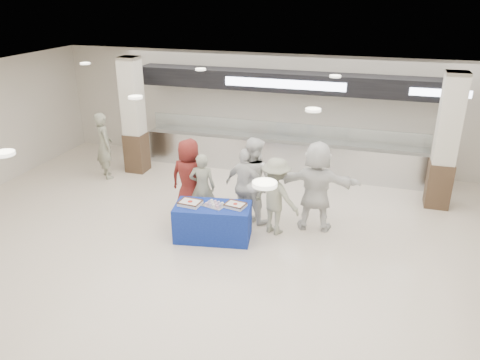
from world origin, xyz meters
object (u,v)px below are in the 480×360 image
(display_table, at_px, (213,222))
(sheet_cake_right, at_px, (235,205))
(civilian_maroon, at_px, (189,178))
(cupcake_tray, at_px, (214,204))
(civilian_white, at_px, (316,186))
(sheet_cake_left, at_px, (190,203))
(chef_short, at_px, (246,186))
(chef_tall, at_px, (253,179))
(soldier_a, at_px, (202,187))
(soldier_b, at_px, (276,196))
(soldier_bg, at_px, (104,145))

(display_table, bearing_deg, sheet_cake_right, 0.93)
(display_table, distance_m, civilian_maroon, 1.34)
(cupcake_tray, bearing_deg, civilian_white, 28.69)
(cupcake_tray, distance_m, civilian_white, 2.19)
(sheet_cake_left, distance_m, chef_short, 1.35)
(cupcake_tray, height_order, civilian_white, civilian_white)
(sheet_cake_left, height_order, civilian_white, civilian_white)
(civilian_maroon, height_order, chef_tall, chef_tall)
(civilian_maroon, height_order, civilian_white, civilian_white)
(cupcake_tray, distance_m, civilian_maroon, 1.25)
(sheet_cake_right, height_order, civilian_white, civilian_white)
(cupcake_tray, bearing_deg, sheet_cake_right, 9.55)
(chef_short, bearing_deg, civilian_maroon, 19.64)
(sheet_cake_left, distance_m, cupcake_tray, 0.50)
(sheet_cake_right, relative_size, civilian_maroon, 0.25)
(display_table, distance_m, civilian_white, 2.31)
(soldier_a, height_order, civilian_white, civilian_white)
(sheet_cake_right, height_order, chef_short, chef_short)
(sheet_cake_left, bearing_deg, chef_short, 48.67)
(civilian_white, bearing_deg, chef_tall, -6.52)
(sheet_cake_left, distance_m, soldier_b, 1.79)
(soldier_a, xyz_separation_m, soldier_bg, (-3.48, 1.64, 0.12))
(civilian_maroon, relative_size, chef_short, 1.06)
(civilian_white, bearing_deg, sheet_cake_left, 21.25)
(cupcake_tray, distance_m, chef_short, 0.99)
(soldier_b, height_order, soldier_bg, soldier_bg)
(display_table, relative_size, chef_tall, 0.81)
(chef_tall, height_order, civilian_white, civilian_white)
(cupcake_tray, relative_size, soldier_bg, 0.28)
(soldier_b, xyz_separation_m, civilian_white, (0.77, 0.42, 0.15))
(soldier_b, relative_size, civilian_white, 0.85)
(civilian_maroon, distance_m, chef_short, 1.30)
(cupcake_tray, xyz_separation_m, chef_short, (0.40, 0.91, 0.07))
(sheet_cake_left, xyz_separation_m, soldier_a, (-0.06, 0.83, -0.01))
(chef_short, bearing_deg, soldier_bg, -0.84)
(sheet_cake_left, height_order, civilian_maroon, civilian_maroon)
(chef_short, distance_m, civilian_white, 1.53)
(chef_tall, bearing_deg, chef_short, 81.14)
(soldier_a, bearing_deg, civilian_maroon, -32.73)
(display_table, bearing_deg, civilian_white, 19.06)
(chef_short, bearing_deg, sheet_cake_left, 66.14)
(sheet_cake_left, bearing_deg, civilian_maroon, 113.18)
(sheet_cake_right, bearing_deg, civilian_white, 33.24)
(chef_tall, height_order, soldier_bg, chef_tall)
(civilian_white, xyz_separation_m, soldier_bg, (-5.94, 1.32, -0.08))
(soldier_a, bearing_deg, chef_short, 177.44)
(soldier_b, bearing_deg, soldier_bg, 2.30)
(chef_tall, height_order, chef_short, chef_tall)
(sheet_cake_right, height_order, soldier_bg, soldier_bg)
(civilian_maroon, distance_m, soldier_a, 0.40)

